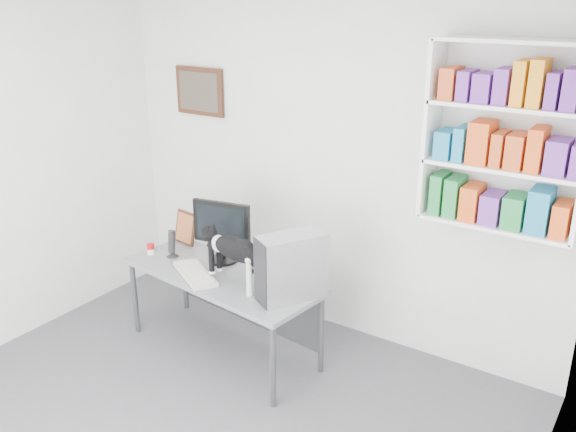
{
  "coord_description": "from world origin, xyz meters",
  "views": [
    {
      "loc": [
        2.36,
        -2.13,
        2.73
      ],
      "look_at": [
        -0.07,
        1.53,
        1.11
      ],
      "focal_mm": 38.0,
      "sensor_mm": 36.0,
      "label": 1
    }
  ],
  "objects_px": {
    "pc_tower": "(292,267)",
    "leaning_print": "(186,227)",
    "speaker": "(172,243)",
    "desk": "(223,313)",
    "soup_can": "(151,249)",
    "bookshelf": "(506,137)",
    "keyboard": "(195,274)",
    "monitor": "(222,231)",
    "cat": "(235,261)"
  },
  "relations": [
    {
      "from": "speaker",
      "to": "leaning_print",
      "type": "xyz_separation_m",
      "value": [
        -0.11,
        0.28,
        0.03
      ]
    },
    {
      "from": "desk",
      "to": "leaning_print",
      "type": "bearing_deg",
      "value": 160.5
    },
    {
      "from": "soup_can",
      "to": "monitor",
      "type": "bearing_deg",
      "value": 20.94
    },
    {
      "from": "speaker",
      "to": "cat",
      "type": "bearing_deg",
      "value": -27.1
    },
    {
      "from": "leaning_print",
      "to": "cat",
      "type": "bearing_deg",
      "value": -17.13
    },
    {
      "from": "speaker",
      "to": "cat",
      "type": "distance_m",
      "value": 0.78
    },
    {
      "from": "bookshelf",
      "to": "desk",
      "type": "bearing_deg",
      "value": -158.47
    },
    {
      "from": "desk",
      "to": "leaning_print",
      "type": "relative_size",
      "value": 5.62
    },
    {
      "from": "pc_tower",
      "to": "leaning_print",
      "type": "distance_m",
      "value": 1.36
    },
    {
      "from": "leaning_print",
      "to": "keyboard",
      "type": "bearing_deg",
      "value": -33.57
    },
    {
      "from": "bookshelf",
      "to": "speaker",
      "type": "xyz_separation_m",
      "value": [
        -2.37,
        -0.68,
        -1.05
      ]
    },
    {
      "from": "desk",
      "to": "bookshelf",
      "type": "bearing_deg",
      "value": 28.18
    },
    {
      "from": "soup_can",
      "to": "cat",
      "type": "xyz_separation_m",
      "value": [
        0.95,
        -0.07,
        0.16
      ]
    },
    {
      "from": "leaning_print",
      "to": "cat",
      "type": "distance_m",
      "value": 0.96
    },
    {
      "from": "bookshelf",
      "to": "cat",
      "type": "height_order",
      "value": "bookshelf"
    },
    {
      "from": "desk",
      "to": "monitor",
      "type": "bearing_deg",
      "value": 131.49
    },
    {
      "from": "bookshelf",
      "to": "pc_tower",
      "type": "height_order",
      "value": "bookshelf"
    },
    {
      "from": "bookshelf",
      "to": "monitor",
      "type": "xyz_separation_m",
      "value": [
        -1.96,
        -0.52,
        -0.91
      ]
    },
    {
      "from": "cat",
      "to": "pc_tower",
      "type": "bearing_deg",
      "value": 18.43
    },
    {
      "from": "speaker",
      "to": "soup_can",
      "type": "height_order",
      "value": "speaker"
    },
    {
      "from": "monitor",
      "to": "speaker",
      "type": "distance_m",
      "value": 0.46
    },
    {
      "from": "desk",
      "to": "soup_can",
      "type": "relative_size",
      "value": 17.94
    },
    {
      "from": "soup_can",
      "to": "cat",
      "type": "relative_size",
      "value": 0.14
    },
    {
      "from": "desk",
      "to": "cat",
      "type": "xyz_separation_m",
      "value": [
        0.22,
        -0.1,
        0.54
      ]
    },
    {
      "from": "cat",
      "to": "leaning_print",
      "type": "bearing_deg",
      "value": 163.19
    },
    {
      "from": "monitor",
      "to": "speaker",
      "type": "xyz_separation_m",
      "value": [
        -0.4,
        -0.16,
        -0.14
      ]
    },
    {
      "from": "keyboard",
      "to": "pc_tower",
      "type": "relative_size",
      "value": 1.05
    },
    {
      "from": "bookshelf",
      "to": "leaning_print",
      "type": "relative_size",
      "value": 4.26
    },
    {
      "from": "leaning_print",
      "to": "monitor",
      "type": "bearing_deg",
      "value": -4.77
    },
    {
      "from": "keyboard",
      "to": "leaning_print",
      "type": "distance_m",
      "value": 0.69
    },
    {
      "from": "monitor",
      "to": "soup_can",
      "type": "relative_size",
      "value": 5.67
    },
    {
      "from": "bookshelf",
      "to": "speaker",
      "type": "bearing_deg",
      "value": -163.89
    },
    {
      "from": "desk",
      "to": "monitor",
      "type": "xyz_separation_m",
      "value": [
        -0.14,
        0.2,
        0.6
      ]
    },
    {
      "from": "speaker",
      "to": "leaning_print",
      "type": "height_order",
      "value": "leaning_print"
    },
    {
      "from": "speaker",
      "to": "soup_can",
      "type": "distance_m",
      "value": 0.21
    },
    {
      "from": "soup_can",
      "to": "desk",
      "type": "bearing_deg",
      "value": 2.03
    },
    {
      "from": "keyboard",
      "to": "speaker",
      "type": "distance_m",
      "value": 0.45
    },
    {
      "from": "desk",
      "to": "speaker",
      "type": "xyz_separation_m",
      "value": [
        -0.54,
        0.04,
        0.46
      ]
    },
    {
      "from": "keyboard",
      "to": "cat",
      "type": "bearing_deg",
      "value": 35.59
    },
    {
      "from": "bookshelf",
      "to": "keyboard",
      "type": "height_order",
      "value": "bookshelf"
    },
    {
      "from": "monitor",
      "to": "leaning_print",
      "type": "relative_size",
      "value": 1.78
    },
    {
      "from": "soup_can",
      "to": "speaker",
      "type": "bearing_deg",
      "value": 18.5
    },
    {
      "from": "desk",
      "to": "pc_tower",
      "type": "xyz_separation_m",
      "value": [
        0.67,
        -0.02,
        0.58
      ]
    },
    {
      "from": "speaker",
      "to": "leaning_print",
      "type": "relative_size",
      "value": 0.81
    },
    {
      "from": "desk",
      "to": "leaning_print",
      "type": "distance_m",
      "value": 0.87
    },
    {
      "from": "pc_tower",
      "to": "soup_can",
      "type": "height_order",
      "value": "pc_tower"
    },
    {
      "from": "keyboard",
      "to": "leaning_print",
      "type": "relative_size",
      "value": 1.73
    },
    {
      "from": "pc_tower",
      "to": "leaning_print",
      "type": "relative_size",
      "value": 1.65
    },
    {
      "from": "monitor",
      "to": "cat",
      "type": "height_order",
      "value": "monitor"
    },
    {
      "from": "pc_tower",
      "to": "speaker",
      "type": "distance_m",
      "value": 1.21
    }
  ]
}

